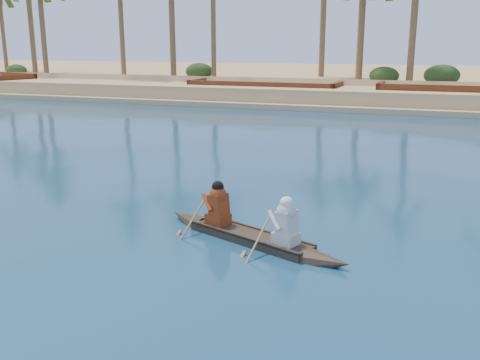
% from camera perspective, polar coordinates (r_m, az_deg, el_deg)
% --- Properties ---
extents(ground, '(160.00, 160.00, 0.00)m').
position_cam_1_polar(ground, '(17.79, -21.92, -0.84)').
color(ground, navy).
rests_on(ground, ground).
extents(sandy_embankment, '(150.00, 51.00, 1.50)m').
position_cam_1_polar(sandy_embankment, '(60.88, 8.83, 10.55)').
color(sandy_embankment, tan).
rests_on(sandy_embankment, ground).
extents(palm_grove, '(110.00, 14.00, 16.00)m').
position_cam_1_polar(palm_grove, '(49.29, 6.36, 18.48)').
color(palm_grove, '#35521D').
rests_on(palm_grove, ground).
extents(shrub_cluster, '(100.00, 6.00, 2.40)m').
position_cam_1_polar(shrub_cluster, '(45.86, 5.08, 10.33)').
color(shrub_cluster, '#1F3A15').
rests_on(shrub_cluster, ground).
extents(canoe, '(5.03, 2.53, 1.42)m').
position_cam_1_polar(canoe, '(12.09, 1.09, -5.31)').
color(canoe, '#3B2C20').
rests_on(canoe, ground).
extents(barge_mid, '(11.56, 4.03, 1.92)m').
position_cam_1_polar(barge_mid, '(41.75, 2.67, 9.25)').
color(barge_mid, brown).
rests_on(barge_mid, ground).
extents(barge_right, '(12.18, 4.07, 2.03)m').
position_cam_1_polar(barge_right, '(39.99, 23.28, 7.96)').
color(barge_right, brown).
rests_on(barge_right, ground).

